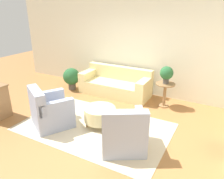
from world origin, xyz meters
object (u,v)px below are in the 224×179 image
object	(u,v)px
armchair_left	(50,111)
armchair_right	(124,133)
ottoman_table	(100,114)
side_table	(165,91)
couch	(116,85)
potted_plant_on_side_table	(167,74)
potted_plant_floor	(72,77)

from	to	relation	value
armchair_left	armchair_right	bearing A→B (deg)	0.00
armchair_right	ottoman_table	world-z (taller)	armchair_right
armchair_left	side_table	size ratio (longest dim) A/B	1.67
couch	armchair_right	xyz separation A→B (m)	(1.41, -2.37, 0.06)
ottoman_table	potted_plant_on_side_table	size ratio (longest dim) A/B	1.54
side_table	potted_plant_on_side_table	distance (m)	0.48
potted_plant_floor	side_table	bearing A→B (deg)	3.17
ottoman_table	potted_plant_floor	bearing A→B (deg)	142.68
ottoman_table	potted_plant_floor	world-z (taller)	potted_plant_floor
armchair_left	potted_plant_floor	bearing A→B (deg)	116.21
couch	armchair_left	world-z (taller)	armchair_left
armchair_right	potted_plant_floor	xyz separation A→B (m)	(-2.84, 2.05, 0.05)
couch	armchair_right	world-z (taller)	armchair_right
armchair_right	potted_plant_on_side_table	xyz separation A→B (m)	(0.15, 2.22, 0.57)
armchair_right	side_table	xyz separation A→B (m)	(0.15, 2.22, 0.08)
armchair_left	ottoman_table	xyz separation A→B (m)	(0.98, 0.54, -0.08)
couch	potted_plant_on_side_table	xyz separation A→B (m)	(1.56, -0.16, 0.63)
couch	ottoman_table	size ratio (longest dim) A/B	3.00
armchair_left	potted_plant_on_side_table	world-z (taller)	potted_plant_on_side_table
potted_plant_on_side_table	potted_plant_floor	size ratio (longest dim) A/B	0.65
couch	armchair_left	distance (m)	2.41
armchair_left	ottoman_table	bearing A→B (deg)	28.77
couch	potted_plant_floor	size ratio (longest dim) A/B	3.02
ottoman_table	side_table	distance (m)	1.96
potted_plant_on_side_table	potted_plant_floor	bearing A→B (deg)	-176.83
side_table	potted_plant_floor	bearing A→B (deg)	-176.83
ottoman_table	couch	bearing A→B (deg)	106.90
side_table	potted_plant_on_side_table	bearing A→B (deg)	0.00
potted_plant_on_side_table	side_table	bearing A→B (deg)	180.00
couch	potted_plant_floor	distance (m)	1.47
couch	potted_plant_floor	xyz separation A→B (m)	(-1.43, -0.32, 0.11)
armchair_left	armchair_right	xyz separation A→B (m)	(1.83, 0.00, 0.00)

